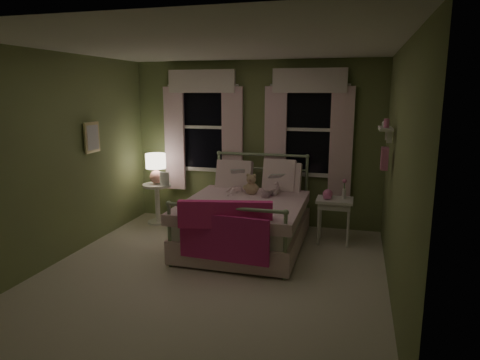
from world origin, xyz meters
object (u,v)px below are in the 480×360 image
(nightstand_left, at_px, (157,198))
(table_lamp, at_px, (156,166))
(bed, at_px, (247,219))
(child_right, at_px, (273,176))
(child_left, at_px, (236,173))
(nightstand_right, at_px, (334,206))
(teddy_bear, at_px, (251,186))

(nightstand_left, distance_m, table_lamp, 0.54)
(bed, relative_size, table_lamp, 4.20)
(bed, relative_size, child_right, 2.85)
(child_left, height_order, nightstand_right, child_left)
(child_right, distance_m, nightstand_left, 2.02)
(bed, distance_m, table_lamp, 1.88)
(bed, xyz_separation_m, child_left, (-0.29, 0.43, 0.56))
(bed, bearing_deg, nightstand_right, 18.69)
(nightstand_left, bearing_deg, table_lamp, 0.00)
(bed, xyz_separation_m, nightstand_right, (1.17, 0.39, 0.17))
(teddy_bear, bearing_deg, table_lamp, 168.35)
(child_left, relative_size, table_lamp, 1.53)
(teddy_bear, bearing_deg, child_left, 150.50)
(child_right, relative_size, nightstand_left, 1.10)
(child_left, bearing_deg, bed, 123.96)
(bed, xyz_separation_m, child_right, (0.27, 0.43, 0.55))
(bed, distance_m, teddy_bear, 0.50)
(child_left, xyz_separation_m, child_right, (0.56, 0.00, -0.01))
(child_left, relative_size, nightstand_right, 1.16)
(teddy_bear, distance_m, nightstand_left, 1.74)
(child_left, distance_m, nightstand_right, 1.51)
(teddy_bear, bearing_deg, nightstand_right, 5.87)
(child_right, relative_size, teddy_bear, 2.26)
(child_right, relative_size, table_lamp, 1.47)
(child_right, bearing_deg, bed, 68.24)
(child_right, height_order, nightstand_right, child_right)
(nightstand_left, xyz_separation_m, table_lamp, (0.00, 0.00, 0.54))
(nightstand_left, bearing_deg, nightstand_right, -4.49)
(bed, relative_size, nightstand_left, 3.13)
(bed, height_order, nightstand_right, bed)
(nightstand_right, bearing_deg, child_left, 178.51)
(nightstand_left, height_order, nightstand_right, same)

